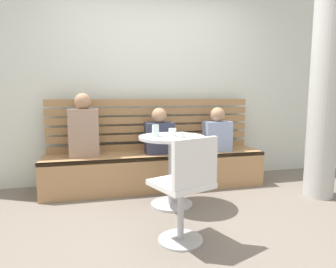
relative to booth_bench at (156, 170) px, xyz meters
name	(u,v)px	position (x,y,z in m)	size (l,w,h in m)	color
ground	(184,229)	(0.00, -1.20, -0.22)	(8.00, 8.00, 0.00)	#70665B
back_wall	(149,73)	(0.00, 0.44, 1.23)	(5.20, 0.10, 2.90)	silver
concrete_pillar	(326,73)	(1.75, -0.75, 1.18)	(0.32, 0.32, 2.80)	#B2B2AD
booth_bench	(156,170)	(0.00, 0.00, 0.00)	(2.70, 0.52, 0.44)	#A87C51
booth_backrest	(153,124)	(0.00, 0.24, 0.56)	(2.65, 0.04, 0.67)	#9A7249
cafe_table	(172,157)	(0.04, -0.63, 0.30)	(0.68, 0.68, 0.74)	#ADADB2
white_chair	(186,186)	(-0.06, -1.44, 0.24)	(0.52, 0.52, 0.85)	#ADADB2
person_adult	(84,128)	(-0.86, 0.02, 0.55)	(0.34, 0.22, 0.74)	#9E7F6B
person_child_left	(159,134)	(0.04, -0.01, 0.46)	(0.34, 0.22, 0.56)	#333851
person_child_middle	(217,132)	(0.80, -0.02, 0.46)	(0.34, 0.22, 0.56)	#8C9EC6
cup_glass_short	(172,132)	(0.04, -0.64, 0.56)	(0.08, 0.08, 0.08)	silver
cup_espresso_small	(182,135)	(0.10, -0.76, 0.55)	(0.06, 0.06, 0.06)	silver
cup_glass_tall	(155,131)	(-0.14, -0.63, 0.58)	(0.07, 0.07, 0.12)	silver
plate_small	(162,134)	(-0.05, -0.53, 0.52)	(0.17, 0.17, 0.01)	white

